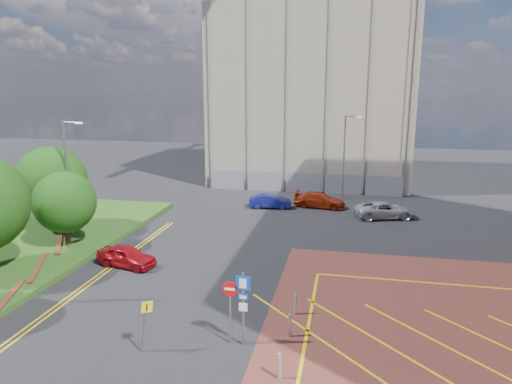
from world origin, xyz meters
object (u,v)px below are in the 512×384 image
(lamp_left_far, at_px, (68,174))
(car_silver_back, at_px, (385,210))
(tree_d, at_px, (52,181))
(tree_c, at_px, (65,202))
(car_blue_back, at_px, (270,201))
(car_red_left, at_px, (126,256))
(car_red_back, at_px, (319,200))
(sign_cluster, at_px, (238,301))
(lamp_back, at_px, (345,154))
(warning_sign, at_px, (145,320))

(lamp_left_far, xyz_separation_m, car_silver_back, (21.95, 9.91, -3.99))
(tree_d, xyz_separation_m, lamp_left_far, (2.08, -1.00, 0.79))
(tree_c, distance_m, tree_d, 4.30)
(car_blue_back, bearing_deg, car_red_left, 151.76)
(tree_c, height_order, car_red_left, tree_c)
(tree_d, relative_size, car_silver_back, 1.26)
(car_red_back, xyz_separation_m, car_silver_back, (5.49, -2.40, 0.00))
(lamp_left_far, relative_size, car_red_left, 2.16)
(tree_d, bearing_deg, sign_cluster, -35.58)
(tree_c, bearing_deg, lamp_back, 45.68)
(tree_d, height_order, car_red_back, tree_d)
(car_silver_back, bearing_deg, tree_c, 104.52)
(lamp_left_far, bearing_deg, tree_c, -65.29)
(car_red_left, distance_m, car_blue_back, 16.39)
(tree_d, xyz_separation_m, car_blue_back, (14.27, 10.20, -3.26))
(tree_d, bearing_deg, car_blue_back, 35.54)
(car_red_left, bearing_deg, tree_d, 70.87)
(sign_cluster, bearing_deg, warning_sign, -159.49)
(car_blue_back, bearing_deg, warning_sign, 171.10)
(sign_cluster, xyz_separation_m, car_blue_back, (-2.52, 22.21, -1.34))
(lamp_left_far, height_order, lamp_back, lamp_left_far)
(car_red_left, relative_size, car_red_back, 0.81)
(tree_c, height_order, car_blue_back, tree_c)
(lamp_left_far, bearing_deg, car_blue_back, 42.56)
(tree_d, distance_m, car_silver_back, 25.83)
(tree_c, xyz_separation_m, car_silver_back, (21.03, 11.91, -2.52))
(sign_cluster, bearing_deg, lamp_left_far, 143.18)
(car_red_left, relative_size, car_silver_back, 0.77)
(sign_cluster, bearing_deg, tree_d, 144.42)
(car_red_left, bearing_deg, car_red_back, -19.96)
(lamp_left_far, xyz_separation_m, warning_sign, (11.21, -12.33, -3.23))
(car_red_left, xyz_separation_m, car_red_back, (10.34, 16.34, 0.04))
(warning_sign, xyz_separation_m, car_blue_back, (0.99, 23.53, -0.82))
(car_red_left, distance_m, car_red_back, 19.33)
(tree_d, distance_m, car_blue_back, 17.84)
(lamp_left_far, bearing_deg, car_red_left, -33.32)
(lamp_back, distance_m, car_red_back, 5.60)
(tree_c, distance_m, car_red_back, 21.28)
(lamp_left_far, height_order, car_blue_back, lamp_left_far)
(car_silver_back, bearing_deg, sign_cluster, 145.93)
(warning_sign, relative_size, car_silver_back, 0.47)
(sign_cluster, bearing_deg, car_silver_back, 70.92)
(tree_d, bearing_deg, tree_c, -45.00)
(tree_d, bearing_deg, warning_sign, -45.09)
(lamp_left_far, relative_size, car_red_back, 1.75)
(lamp_back, bearing_deg, car_silver_back, -60.48)
(warning_sign, bearing_deg, lamp_left_far, 132.28)
(tree_d, height_order, lamp_left_far, lamp_left_far)
(tree_d, bearing_deg, car_red_left, -31.49)
(tree_d, bearing_deg, car_silver_back, 20.34)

